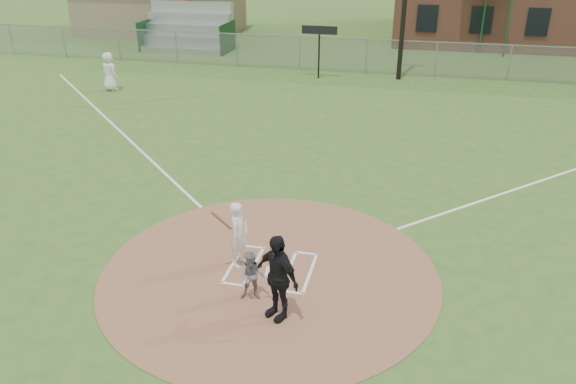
% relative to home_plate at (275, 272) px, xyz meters
% --- Properties ---
extents(ground, '(140.00, 140.00, 0.00)m').
position_rel_home_plate_xyz_m(ground, '(-0.13, 0.02, -0.03)').
color(ground, '#355E20').
rests_on(ground, ground).
extents(dirt_circle, '(8.40, 8.40, 0.02)m').
position_rel_home_plate_xyz_m(dirt_circle, '(-0.13, 0.02, -0.02)').
color(dirt_circle, '#966447').
rests_on(dirt_circle, ground).
extents(home_plate, '(0.51, 0.51, 0.03)m').
position_rel_home_plate_xyz_m(home_plate, '(0.00, 0.00, 0.00)').
color(home_plate, silver).
rests_on(home_plate, dirt_circle).
extents(foul_line_third, '(17.04, 17.04, 0.01)m').
position_rel_home_plate_xyz_m(foul_line_third, '(-9.13, 9.02, -0.03)').
color(foul_line_third, white).
rests_on(foul_line_third, ground).
extents(catcher, '(0.65, 0.55, 1.19)m').
position_rel_home_plate_xyz_m(catcher, '(-0.22, -1.15, 0.58)').
color(catcher, slate).
rests_on(catcher, dirt_circle).
extents(umpire, '(1.27, 1.05, 2.02)m').
position_rel_home_plate_xyz_m(umpire, '(0.50, -1.65, 1.00)').
color(umpire, black).
rests_on(umpire, dirt_circle).
extents(ondeck_player, '(1.15, 0.97, 1.99)m').
position_rel_home_plate_xyz_m(ondeck_player, '(-12.88, 15.04, 0.96)').
color(ondeck_player, white).
rests_on(ondeck_player, ground).
extents(batters_boxes, '(2.08, 1.88, 0.01)m').
position_rel_home_plate_xyz_m(batters_boxes, '(-0.13, 0.17, -0.01)').
color(batters_boxes, white).
rests_on(batters_boxes, dirt_circle).
extents(batter_at_plate, '(0.75, 1.01, 1.78)m').
position_rel_home_plate_xyz_m(batter_at_plate, '(-0.95, 0.17, 0.86)').
color(batter_at_plate, silver).
rests_on(batter_at_plate, dirt_circle).
extents(outfield_fence, '(56.08, 0.08, 2.03)m').
position_rel_home_plate_xyz_m(outfield_fence, '(-0.13, 22.02, 0.98)').
color(outfield_fence, slate).
rests_on(outfield_fence, ground).
extents(bleachers, '(6.08, 3.20, 3.20)m').
position_rel_home_plate_xyz_m(bleachers, '(-13.13, 26.22, 1.55)').
color(bleachers, '#B7BABF').
rests_on(bleachers, ground).
extents(clubhouse, '(12.20, 8.71, 6.23)m').
position_rel_home_plate_xyz_m(clubhouse, '(-18.13, 33.01, 2.35)').
color(clubhouse, gray).
rests_on(clubhouse, ground).
extents(scoreboard_sign, '(2.00, 0.10, 2.93)m').
position_rel_home_plate_xyz_m(scoreboard_sign, '(-2.63, 20.22, 2.35)').
color(scoreboard_sign, black).
rests_on(scoreboard_sign, ground).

